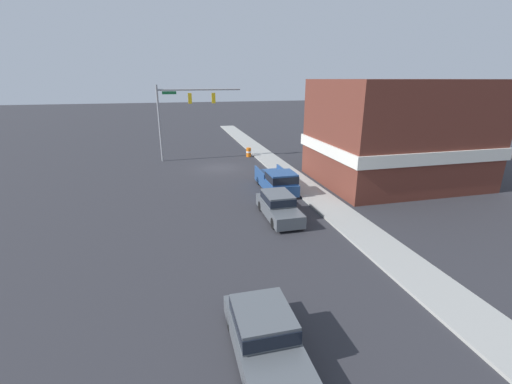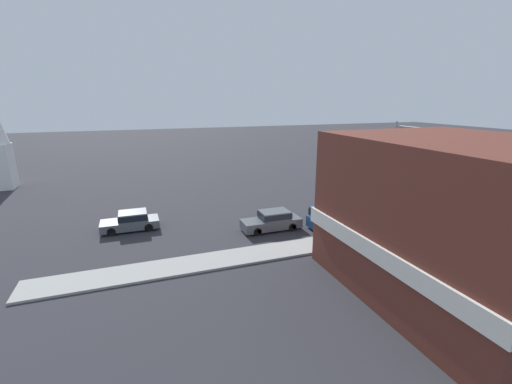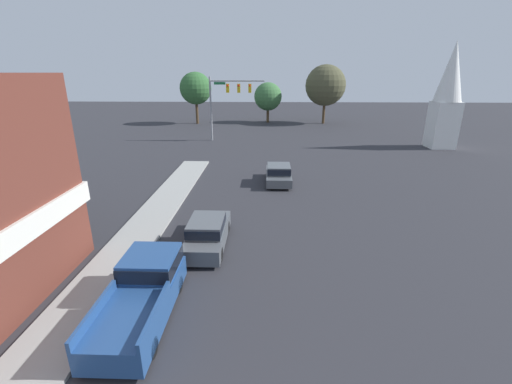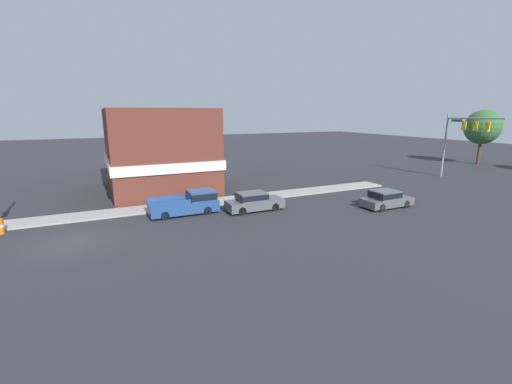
{
  "view_description": "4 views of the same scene",
  "coord_description": "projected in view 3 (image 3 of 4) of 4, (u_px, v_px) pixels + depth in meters",
  "views": [
    {
      "loc": [
        4.43,
        32.35,
        8.33
      ],
      "look_at": [
        0.4,
        16.26,
        2.81
      ],
      "focal_mm": 24.0,
      "sensor_mm": 36.0,
      "label": 1
    },
    {
      "loc": [
        -25.47,
        23.28,
        10.12
      ],
      "look_at": [
        0.5,
        13.86,
        2.59
      ],
      "focal_mm": 24.0,
      "sensor_mm": 36.0,
      "label": 2
    },
    {
      "loc": [
        1.13,
        -1.98,
        8.33
      ],
      "look_at": [
        0.59,
        14.34,
        2.56
      ],
      "focal_mm": 24.0,
      "sensor_mm": 36.0,
      "label": 3
    },
    {
      "loc": [
        22.84,
        1.97,
        7.85
      ],
      "look_at": [
        1.48,
        11.97,
        2.39
      ],
      "focal_mm": 24.0,
      "sensor_mm": 36.0,
      "label": 4
    }
  ],
  "objects": [
    {
      "name": "far_signal_assembly",
      "position": [
        228.0,
        94.0,
        41.92
      ],
      "size": [
        6.75,
        0.49,
        7.77
      ],
      "color": "gray",
      "rests_on": "ground"
    },
    {
      "name": "car_oncoming",
      "position": [
        279.0,
        173.0,
        26.86
      ],
      "size": [
        1.91,
        4.41,
        1.48
      ],
      "rotation": [
        0.0,
        0.0,
        3.14
      ],
      "color": "black",
      "rests_on": "ground"
    },
    {
      "name": "pickup_truck_parked",
      "position": [
        144.0,
        290.0,
        12.34
      ],
      "size": [
        2.05,
        5.35,
        1.79
      ],
      "color": "black",
      "rests_on": "ground"
    },
    {
      "name": "backdrop_tree_left_far",
      "position": [
        196.0,
        88.0,
        55.99
      ],
      "size": [
        5.18,
        5.18,
        8.33
      ],
      "color": "#4C3823",
      "rests_on": "ground"
    },
    {
      "name": "backdrop_tree_center",
      "position": [
        325.0,
        85.0,
        55.97
      ],
      "size": [
        6.56,
        6.56,
        9.47
      ],
      "color": "#4C3823",
      "rests_on": "ground"
    },
    {
      "name": "car_lead",
      "position": [
        208.0,
        232.0,
        16.98
      ],
      "size": [
        1.77,
        4.74,
        1.55
      ],
      "color": "black",
      "rests_on": "ground"
    },
    {
      "name": "church_steeple",
      "position": [
        448.0,
        94.0,
        37.7
      ],
      "size": [
        2.93,
        2.93,
        11.49
      ],
      "color": "white",
      "rests_on": "ground"
    },
    {
      "name": "backdrop_tree_left_mid",
      "position": [
        268.0,
        97.0,
        57.92
      ],
      "size": [
        4.67,
        4.67,
        6.66
      ],
      "color": "#4C3823",
      "rests_on": "ground"
    }
  ]
}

